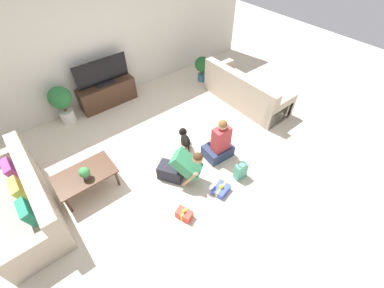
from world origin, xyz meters
The scene contains 17 objects.
ground_plane centered at (0.00, 0.00, 0.00)m, with size 16.00×16.00×0.00m, color beige.
wall_back centered at (0.00, 2.63, 1.30)m, with size 8.40×0.06×2.60m.
sofa_left centered at (-2.43, 0.50, 0.29)m, with size 0.84×2.08×0.82m.
sofa_right centered at (2.43, 0.39, 0.29)m, with size 0.84×2.08×0.82m.
coffee_table centered at (-1.49, 0.32, 0.36)m, with size 0.97×0.59×0.40m.
tv_console centered at (-0.12, 2.37, 0.27)m, with size 1.30×0.38×0.55m.
tv centered at (-0.12, 2.37, 0.80)m, with size 1.20×0.20×0.58m.
potted_plant_corner_right centered at (2.28, 1.78, 0.41)m, with size 0.39×0.39×0.66m.
potted_plant_back_left centered at (-1.12, 2.32, 0.54)m, with size 0.47×0.47×0.87m.
person_kneeling centered at (-0.14, -0.50, 0.33)m, with size 0.68×0.81×0.77m.
person_sitting centered at (0.75, -0.51, 0.32)m, with size 0.55×0.50×0.92m.
dog centered at (0.41, 0.11, 0.21)m, with size 0.31×0.52×0.33m.
gift_box_a centered at (-0.56, -1.13, 0.08)m, with size 0.24×0.29×0.20m.
gift_box_b centered at (0.22, -1.15, 0.06)m, with size 0.34×0.28×0.18m.
gift_bag_a centered at (0.70, -1.13, 0.17)m, with size 0.23×0.16×0.36m.
mug centered at (-1.49, 0.28, 0.45)m, with size 0.12×0.08×0.09m.
tabletop_plant centered at (-1.49, 0.22, 0.53)m, with size 0.17×0.17×0.22m.
Camera 1 is at (-1.74, -2.80, 3.72)m, focal length 24.00 mm.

